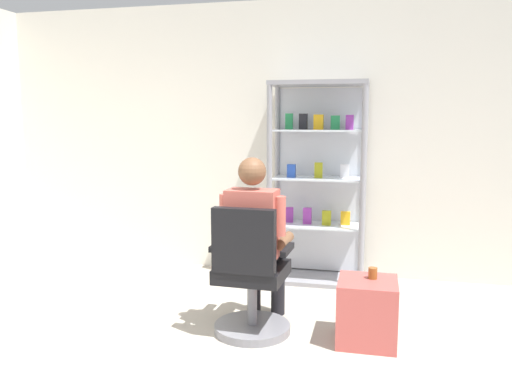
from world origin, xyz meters
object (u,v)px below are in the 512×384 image
object	(u,v)px
office_chair	(250,283)
display_cabinet_main	(318,181)
storage_crate	(367,311)
tea_glass	(373,273)
seated_shopkeeper	(256,234)

from	to	relation	value
office_chair	display_cabinet_main	bearing A→B (deg)	77.51
display_cabinet_main	storage_crate	size ratio (longest dim) A/B	4.24
office_chair	storage_crate	world-z (taller)	office_chair
tea_glass	seated_shopkeeper	bearing A→B (deg)	176.97
seated_shopkeeper	tea_glass	xyz separation A→B (m)	(0.85, -0.04, -0.22)
storage_crate	display_cabinet_main	bearing A→B (deg)	110.28
office_chair	seated_shopkeeper	world-z (taller)	seated_shopkeeper
seated_shopkeeper	storage_crate	size ratio (longest dim) A/B	2.88
display_cabinet_main	office_chair	size ratio (longest dim) A/B	1.98
office_chair	tea_glass	size ratio (longest dim) A/B	12.00
seated_shopkeeper	tea_glass	distance (m)	0.88
display_cabinet_main	seated_shopkeeper	world-z (taller)	display_cabinet_main
display_cabinet_main	storage_crate	distance (m)	1.64
display_cabinet_main	storage_crate	xyz separation A→B (m)	(0.51, -1.37, -0.74)
storage_crate	tea_glass	bearing A→B (deg)	56.53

